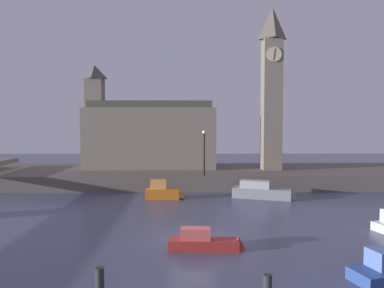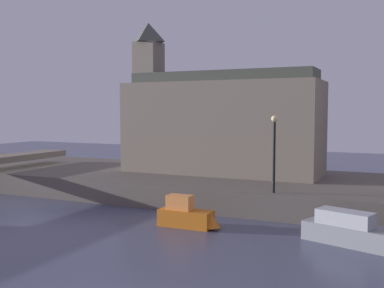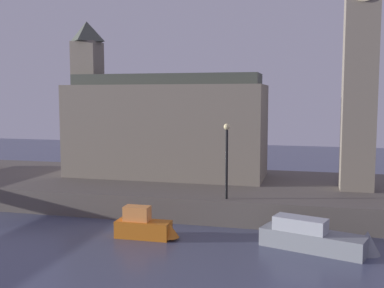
{
  "view_description": "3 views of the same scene",
  "coord_description": "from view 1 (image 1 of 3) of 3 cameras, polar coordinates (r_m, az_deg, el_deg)",
  "views": [
    {
      "loc": [
        -0.3,
        -20.48,
        6.43
      ],
      "look_at": [
        0.28,
        17.17,
        4.41
      ],
      "focal_mm": 34.6,
      "sensor_mm": 36.0,
      "label": 1
    },
    {
      "loc": [
        7.98,
        -10.5,
        6.11
      ],
      "look_at": [
        -3.84,
        15.06,
        4.08
      ],
      "focal_mm": 42.97,
      "sensor_mm": 36.0,
      "label": 2
    },
    {
      "loc": [
        5.99,
        -11.44,
        7.37
      ],
      "look_at": [
        -0.58,
        14.43,
        4.66
      ],
      "focal_mm": 43.63,
      "sensor_mm": 36.0,
      "label": 3
    }
  ],
  "objects": [
    {
      "name": "far_embankment",
      "position": [
        40.88,
        -0.45,
        -4.91
      ],
      "size": [
        70.0,
        12.0,
        1.5
      ],
      "primitive_type": "cube",
      "color": "#5B544C",
      "rests_on": "ground"
    },
    {
      "name": "parliament_hall",
      "position": [
        42.19,
        -6.98,
        1.46
      ],
      "size": [
        14.54,
        5.36,
        11.54
      ],
      "color": "slate",
      "rests_on": "far_embankment"
    },
    {
      "name": "boat_cruiser_grey",
      "position": [
        32.97,
        11.45,
        -7.2
      ],
      "size": [
        5.93,
        2.96,
        1.69
      ],
      "color": "gray",
      "rests_on": "ground"
    },
    {
      "name": "ground_plane",
      "position": [
        21.47,
        -0.04,
        -14.35
      ],
      "size": [
        120.0,
        120.0,
        0.0
      ],
      "primitive_type": "plane",
      "color": "#474C66"
    },
    {
      "name": "boat_dinghy_red",
      "position": [
        19.67,
        2.77,
        -14.86
      ],
      "size": [
        4.06,
        1.14,
        1.27
      ],
      "color": "maroon",
      "rests_on": "ground"
    },
    {
      "name": "boat_patrol_orange",
      "position": [
        32.13,
        -4.25,
        -7.38
      ],
      "size": [
        3.38,
        1.13,
        1.65
      ],
      "color": "orange",
      "rests_on": "ground"
    },
    {
      "name": "streetlamp",
      "position": [
        35.27,
        1.89,
        -0.58
      ],
      "size": [
        0.36,
        0.36,
        4.35
      ],
      "color": "black",
      "rests_on": "far_embankment"
    },
    {
      "name": "clock_tower",
      "position": [
        41.17,
        12.18,
        8.67
      ],
      "size": [
        2.19,
        2.24,
        17.41
      ],
      "color": "slate",
      "rests_on": "far_embankment"
    }
  ]
}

